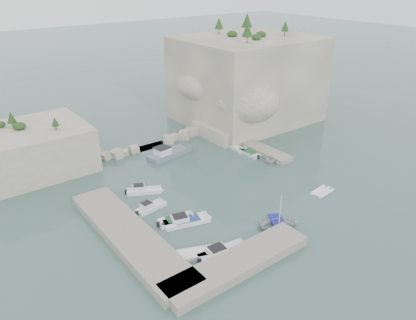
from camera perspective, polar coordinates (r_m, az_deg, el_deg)
ground at (r=58.58m, az=3.56°, el=-4.66°), size 400.00×400.00×0.00m
cliff_east at (r=85.80m, az=5.51°, el=11.22°), size 26.00×22.00×17.00m
cliff_terrace at (r=78.09m, az=2.30°, el=4.30°), size 8.00×10.00×2.50m
outcrop_west at (r=69.55m, az=-23.22°, el=1.46°), size 16.00×14.00×7.00m
quay_west at (r=49.76m, az=-10.99°, el=-10.40°), size 5.00×24.00×1.10m
quay_south at (r=45.08m, az=4.19°, el=-14.25°), size 18.00×4.00×1.10m
ledge_east at (r=73.20m, az=6.55°, el=1.95°), size 3.00×16.00×0.80m
breakwater at (r=74.10m, az=-8.12°, el=2.41°), size 28.00×3.00×1.40m
motorboat_a at (r=59.32m, az=-8.95°, el=-4.53°), size 5.56×3.90×1.40m
motorboat_b at (r=55.29m, az=-8.03°, el=-6.87°), size 4.93×2.18×1.40m
motorboat_c at (r=52.42m, az=-4.43°, el=-8.64°), size 5.45×2.84×0.70m
motorboat_d at (r=52.10m, az=-3.01°, el=-8.83°), size 6.82×3.63×1.40m
motorboat_e at (r=46.80m, az=-1.76°, el=-13.32°), size 4.89×3.43×0.70m
motorboat_f at (r=47.02m, az=2.19°, el=-13.12°), size 6.72×2.63×1.40m
rowboat at (r=52.09m, az=9.91°, el=-9.24°), size 6.00×5.40×1.02m
inflatable_dinghy at (r=60.80m, az=15.71°, el=-4.45°), size 3.92×2.20×0.44m
tender_east_a at (r=68.29m, az=8.92°, el=-0.35°), size 3.73×3.37×1.73m
tender_east_b at (r=70.74m, az=5.86°, el=0.77°), size 1.60×4.66×0.70m
tender_east_c at (r=72.62m, az=4.00°, el=1.52°), size 1.84×4.54×0.70m
tender_east_d at (r=75.76m, az=2.68°, el=2.59°), size 4.22×2.13×1.56m
work_boat at (r=70.26m, az=-5.37°, el=0.62°), size 9.25×3.88×2.20m
rowboat_mast at (r=50.67m, az=10.13°, el=-6.80°), size 0.10×0.10×4.20m
vegetation at (r=81.72m, az=2.29°, el=17.35°), size 53.48×13.88×13.40m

